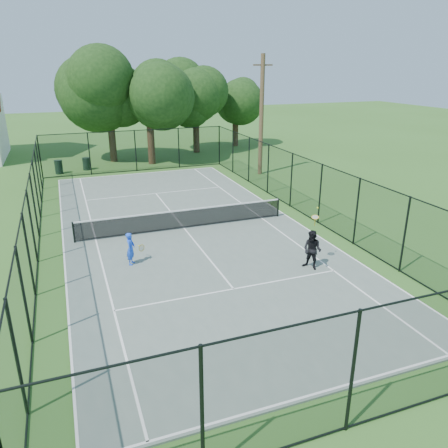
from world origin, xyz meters
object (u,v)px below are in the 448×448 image
object	(u,v)px
trash_bin_left	(59,167)
player_black	(312,250)
utility_pole	(261,115)
tennis_net	(184,218)
player_blue	(131,249)
trash_bin_right	(86,164)

from	to	relation	value
trash_bin_left	player_black	world-z (taller)	player_black
utility_pole	player_black	distance (m)	16.00
tennis_net	utility_pole	world-z (taller)	utility_pole
tennis_net	trash_bin_left	bearing A→B (deg)	110.97
tennis_net	utility_pole	size ratio (longest dim) A/B	1.24
player_blue	trash_bin_left	bearing A→B (deg)	97.97
trash_bin_left	utility_pole	distance (m)	14.93
tennis_net	trash_bin_right	distance (m)	15.09
utility_pole	trash_bin_left	bearing A→B (deg)	159.41
trash_bin_right	utility_pole	bearing A→B (deg)	-26.13
trash_bin_right	player_black	distance (m)	21.72
player_blue	player_black	xyz separation A→B (m)	(6.40, -2.83, 0.12)
player_black	trash_bin_left	bearing A→B (deg)	113.74
trash_bin_right	player_blue	size ratio (longest dim) A/B	0.70
trash_bin_right	tennis_net	bearing A→B (deg)	-76.80
trash_bin_left	trash_bin_right	distance (m)	2.04
utility_pole	player_black	size ratio (longest dim) A/B	3.50
player_black	trash_bin_right	bearing A→B (deg)	108.38
trash_bin_left	utility_pole	size ratio (longest dim) A/B	0.12
tennis_net	player_blue	xyz separation A→B (m)	(-3.00, -3.08, 0.13)
utility_pole	player_blue	size ratio (longest dim) A/B	6.23
trash_bin_right	trash_bin_left	bearing A→B (deg)	-162.94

